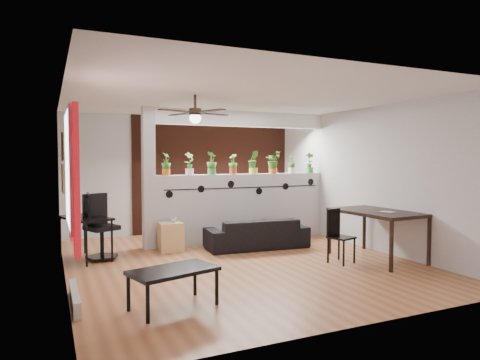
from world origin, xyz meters
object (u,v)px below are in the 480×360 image
object	(u,v)px
potted_plant_4	(253,162)
cube_shelf	(171,237)
folding_chair	(337,231)
ceiling_fan	(195,114)
potted_plant_2	(212,162)
dining_table	(377,216)
coffee_table	(173,273)
potted_plant_0	(166,163)
sofa	(257,234)
computer_desk	(85,221)
potted_plant_7	(310,162)
potted_plant_6	(292,164)
potted_plant_5	(273,162)
office_chair	(100,231)
potted_plant_3	(233,163)
cup	(173,220)
potted_plant_1	(189,163)

from	to	relation	value
potted_plant_4	cube_shelf	xyz separation A→B (m)	(-1.82, -0.34, -1.34)
folding_chair	ceiling_fan	bearing A→B (deg)	168.17
ceiling_fan	potted_plant_2	distance (m)	2.15
potted_plant_4	dining_table	xyz separation A→B (m)	(1.11, -2.36, -0.88)
coffee_table	potted_plant_0	bearing A→B (deg)	76.84
sofa	folding_chair	world-z (taller)	folding_chair
computer_desk	potted_plant_7	bearing A→B (deg)	5.38
potted_plant_4	cube_shelf	size ratio (longest dim) A/B	0.93
potted_plant_2	computer_desk	distance (m)	2.59
ceiling_fan	potted_plant_2	bearing A→B (deg)	62.86
potted_plant_6	dining_table	bearing A→B (deg)	-84.89
potted_plant_6	folding_chair	world-z (taller)	potted_plant_6
potted_plant_5	folding_chair	world-z (taller)	potted_plant_5
sofa	office_chair	xyz separation A→B (m)	(-2.76, 0.27, 0.20)
potted_plant_4	coffee_table	bearing A→B (deg)	-128.41
potted_plant_2	potted_plant_6	size ratio (longest dim) A/B	1.20
potted_plant_0	sofa	bearing A→B (deg)	-26.21
cube_shelf	office_chair	size ratio (longest dim) A/B	0.48
potted_plant_4	computer_desk	world-z (taller)	potted_plant_4
ceiling_fan	potted_plant_4	distance (m)	2.66
potted_plant_6	cube_shelf	distance (m)	3.03
potted_plant_3	potted_plant_6	xyz separation A→B (m)	(1.35, 0.00, -0.01)
ceiling_fan	office_chair	distance (m)	2.58
folding_chair	cube_shelf	bearing A→B (deg)	139.01
folding_chair	dining_table	bearing A→B (deg)	-7.30
potted_plant_4	cup	bearing A→B (deg)	-169.13
potted_plant_7	potted_plant_4	bearing A→B (deg)	180.00
computer_desk	dining_table	world-z (taller)	dining_table
sofa	computer_desk	world-z (taller)	computer_desk
potted_plant_0	cup	bearing A→B (deg)	-84.18
potted_plant_1	dining_table	xyz separation A→B (m)	(2.47, -2.36, -0.86)
ceiling_fan	cube_shelf	bearing A→B (deg)	89.82
potted_plant_5	computer_desk	world-z (taller)	potted_plant_5
ceiling_fan	cube_shelf	world-z (taller)	ceiling_fan
sofa	coffee_table	world-z (taller)	sofa
potted_plant_0	potted_plant_6	bearing A→B (deg)	0.00
potted_plant_1	sofa	bearing A→B (deg)	-35.06
potted_plant_7	coffee_table	bearing A→B (deg)	-140.48
potted_plant_4	potted_plant_6	size ratio (longest dim) A/B	1.27
potted_plant_3	folding_chair	bearing A→B (deg)	-69.53
potted_plant_0	cube_shelf	bearing A→B (deg)	-92.59
potted_plant_1	cube_shelf	world-z (taller)	potted_plant_1
potted_plant_2	coffee_table	bearing A→B (deg)	-117.17
potted_plant_2	potted_plant_3	bearing A→B (deg)	-0.00
potted_plant_1	potted_plant_4	xyz separation A→B (m)	(1.35, 0.00, 0.02)
potted_plant_0	computer_desk	bearing A→B (deg)	-163.49
dining_table	coffee_table	size ratio (longest dim) A/B	1.45
potted_plant_0	potted_plant_4	world-z (taller)	potted_plant_4
potted_plant_4	potted_plant_6	xyz separation A→B (m)	(0.90, 0.00, -0.05)
potted_plant_2	potted_plant_3	xyz separation A→B (m)	(0.45, -0.00, -0.02)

